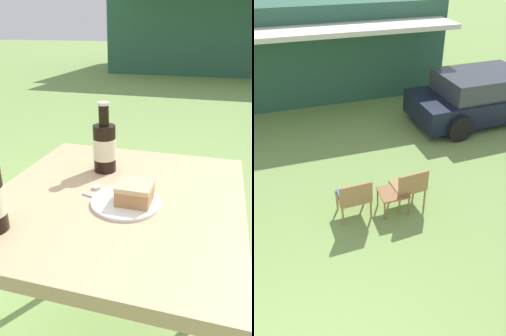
{
  "view_description": "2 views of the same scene",
  "coord_description": "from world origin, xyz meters",
  "views": [
    {
      "loc": [
        0.27,
        -0.85,
        1.19
      ],
      "look_at": [
        0.0,
        0.1,
        0.76
      ],
      "focal_mm": 35.0,
      "sensor_mm": 36.0,
      "label": 1
    },
    {
      "loc": [
        0.54,
        -1.2,
        4.09
      ],
      "look_at": [
        1.94,
        3.17,
        0.9
      ],
      "focal_mm": 35.0,
      "sensor_mm": 36.0,
      "label": 2
    }
  ],
  "objects": [
    {
      "name": "patio_table",
      "position": [
        0.0,
        0.0,
        0.64
      ],
      "size": [
        0.75,
        0.81,
        0.71
      ],
      "color": "tan",
      "rests_on": "ground_plane"
    },
    {
      "name": "loose_bottle_cap",
      "position": [
        -0.08,
        0.02,
        0.72
      ],
      "size": [
        0.03,
        0.03,
        0.01
      ],
      "color": "silver",
      "rests_on": "patio_table"
    },
    {
      "name": "cake_on_plate",
      "position": [
        0.05,
        -0.04,
        0.73
      ],
      "size": [
        0.21,
        0.21,
        0.07
      ],
      "color": "white",
      "rests_on": "patio_table"
    },
    {
      "name": "fork",
      "position": [
        -0.01,
        -0.05,
        0.71
      ],
      "size": [
        0.19,
        0.06,
        0.01
      ],
      "color": "silver",
      "rests_on": "patio_table"
    },
    {
      "name": "cola_bottle_near",
      "position": [
        -0.1,
        0.17,
        0.8
      ],
      "size": [
        0.08,
        0.08,
        0.25
      ],
      "color": "black",
      "rests_on": "patio_table"
    }
  ]
}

